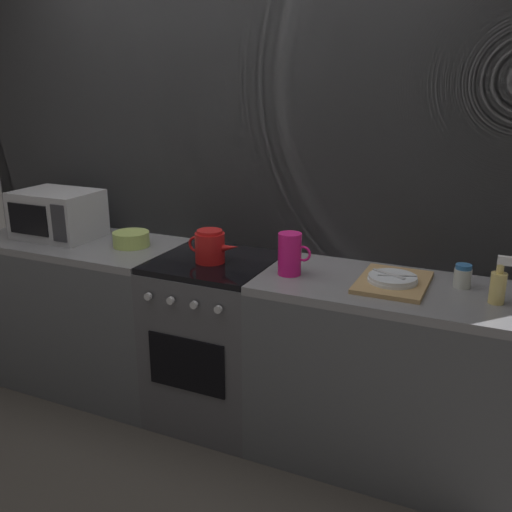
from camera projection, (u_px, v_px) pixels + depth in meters
ground_plane at (218, 413)px, 3.15m from camera, size 8.00×8.00×0.00m
back_wall at (242, 191)px, 3.07m from camera, size 3.60×0.05×2.40m
counter_left at (84, 312)px, 3.38m from camera, size 1.20×0.60×0.90m
stove_unit at (216, 340)px, 3.02m from camera, size 0.60×0.63×0.90m
counter_right at (384, 375)px, 2.66m from camera, size 1.20×0.60×0.90m
microwave at (58, 214)px, 3.26m from camera, size 0.46×0.35×0.27m
kettle at (211, 247)px, 2.82m from camera, size 0.28×0.15×0.17m
mixing_bowl at (131, 239)px, 3.11m from camera, size 0.20×0.20×0.08m
pitcher at (290, 254)px, 2.64m from camera, size 0.16×0.11×0.20m
dish_pile at (393, 281)px, 2.52m from camera, size 0.30×0.40×0.06m
spice_jar at (463, 276)px, 2.49m from camera, size 0.08×0.08×0.10m
spray_bottle at (498, 285)px, 2.30m from camera, size 0.08×0.06×0.20m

